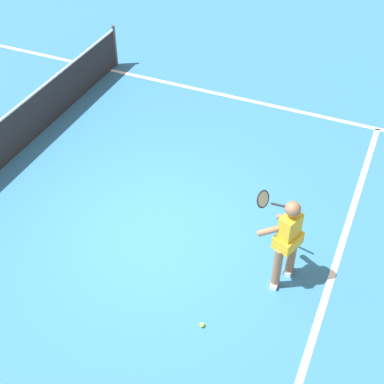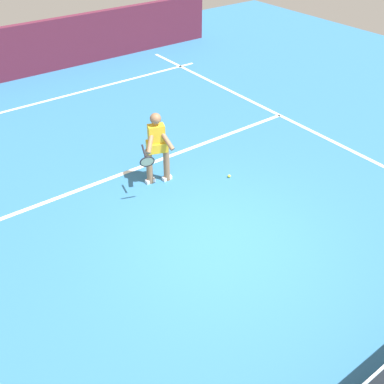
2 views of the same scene
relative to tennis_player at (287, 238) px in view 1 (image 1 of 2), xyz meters
The scene contains 5 objects.
ground_plane 2.32m from the tennis_player, 85.73° to the left, with size 25.87×25.87×0.00m, color teal.
service_line_marking 1.12m from the tennis_player, 77.30° to the right, with size 8.93×0.10×0.01m, color white.
sideline_right_marking 5.17m from the tennis_player, 25.01° to the left, with size 0.10×17.90×0.01m, color white.
tennis_player is the anchor object (origin of this frame).
tennis_ball_mid 1.70m from the tennis_player, 149.69° to the left, with size 0.07×0.07×0.07m, color #D1E533.
Camera 1 is at (-5.73, -3.09, 6.48)m, focal length 51.74 mm.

